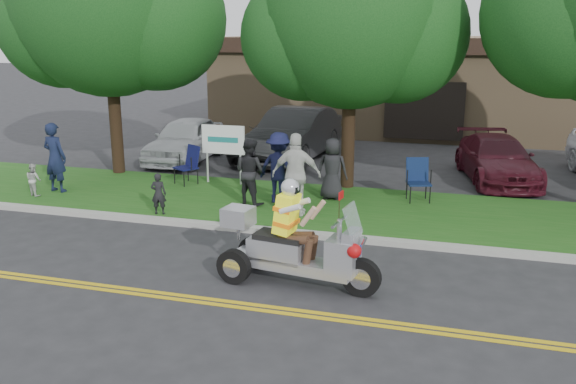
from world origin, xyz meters
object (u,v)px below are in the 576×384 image
(trike_scooter, at_px, (292,248))
(parked_car_mid, at_px, (279,140))
(spectator_adult_mid, at_px, (250,172))
(spectator_adult_left, at_px, (55,157))
(parked_car_left, at_px, (295,134))
(parked_car_right, at_px, (497,159))
(parked_car_far_left, at_px, (186,140))
(lawn_chair_b, at_px, (418,177))
(lawn_chair_a, at_px, (189,162))
(spectator_adult_right, at_px, (296,175))

(trike_scooter, xyz_separation_m, parked_car_mid, (-3.29, 10.00, 0.02))
(trike_scooter, bearing_deg, spectator_adult_mid, 126.40)
(spectator_adult_left, xyz_separation_m, parked_car_mid, (4.36, 6.05, -0.35))
(parked_car_left, distance_m, parked_car_right, 6.64)
(spectator_adult_mid, bearing_deg, parked_car_far_left, -30.38)
(lawn_chair_b, xyz_separation_m, parked_car_left, (-4.47, 4.48, 0.15))
(spectator_adult_mid, bearing_deg, lawn_chair_a, -13.34)
(lawn_chair_b, relative_size, parked_car_right, 0.24)
(parked_car_mid, bearing_deg, lawn_chair_b, -37.74)
(spectator_adult_right, distance_m, parked_car_mid, 6.81)
(parked_car_right, bearing_deg, lawn_chair_a, -171.20)
(parked_car_left, height_order, parked_car_right, parked_car_left)
(trike_scooter, height_order, spectator_adult_right, spectator_adult_right)
(trike_scooter, distance_m, lawn_chair_a, 7.36)
(parked_car_far_left, xyz_separation_m, parked_car_right, (9.95, -0.03, -0.09))
(trike_scooter, bearing_deg, lawn_chair_a, 136.89)
(trike_scooter, xyz_separation_m, parked_car_left, (-2.79, 10.24, 0.20))
(spectator_adult_right, distance_m, parked_car_left, 6.87)
(lawn_chair_a, bearing_deg, parked_car_right, 52.78)
(spectator_adult_left, height_order, parked_car_mid, spectator_adult_left)
(trike_scooter, height_order, lawn_chair_b, trike_scooter)
(parked_car_mid, bearing_deg, spectator_adult_left, -123.04)
(spectator_adult_right, relative_size, parked_car_far_left, 0.45)
(parked_car_far_left, bearing_deg, parked_car_mid, 16.74)
(lawn_chair_a, xyz_separation_m, spectator_adult_mid, (2.34, -1.51, 0.22))
(trike_scooter, distance_m, lawn_chair_b, 6.00)
(spectator_adult_left, xyz_separation_m, parked_car_right, (11.36, 4.96, -0.39))
(lawn_chair_b, distance_m, spectator_adult_mid, 4.25)
(lawn_chair_a, relative_size, spectator_adult_right, 0.55)
(parked_car_right, bearing_deg, lawn_chair_b, -134.80)
(parked_car_right, bearing_deg, parked_car_left, 156.41)
(parked_car_mid, bearing_deg, spectator_adult_right, -66.90)
(spectator_adult_right, height_order, parked_car_left, spectator_adult_right)
(spectator_adult_right, xyz_separation_m, parked_car_mid, (-2.37, 6.37, -0.39))
(spectator_adult_left, relative_size, parked_car_left, 0.35)
(spectator_adult_left, distance_m, parked_car_far_left, 5.19)
(trike_scooter, xyz_separation_m, spectator_adult_right, (-0.92, 3.63, 0.41))
(trike_scooter, bearing_deg, spectator_adult_right, 112.36)
(parked_car_far_left, bearing_deg, spectator_adult_left, -108.86)
(lawn_chair_b, height_order, parked_car_left, parked_car_left)
(parked_car_left, bearing_deg, trike_scooter, -70.04)
(parked_car_mid, relative_size, parked_car_right, 1.11)
(trike_scooter, distance_m, spectator_adult_right, 3.76)
(parked_car_right, bearing_deg, parked_car_far_left, 167.81)
(parked_car_far_left, distance_m, parked_car_left, 3.68)
(lawn_chair_a, relative_size, spectator_adult_left, 0.58)
(spectator_adult_mid, xyz_separation_m, parked_car_left, (-0.51, 6.01, -0.06))
(lawn_chair_b, bearing_deg, spectator_adult_right, -157.44)
(trike_scooter, xyz_separation_m, parked_car_far_left, (-6.23, 8.94, 0.07))
(parked_car_right, bearing_deg, trike_scooter, -124.65)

